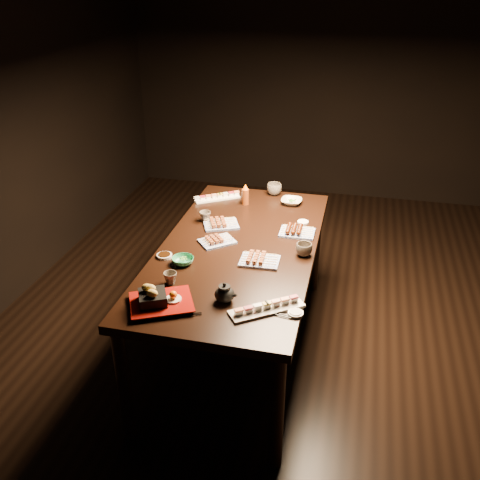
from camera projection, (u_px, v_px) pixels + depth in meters
name	position (u px, v px, depth m)	size (l,w,h in m)	color
ground	(283.00, 326.00, 3.70)	(5.00, 5.00, 0.00)	black
dining_table	(238.00, 300.00, 3.32)	(0.90, 1.80, 0.75)	black
sushi_platter_near	(267.00, 306.00, 2.57)	(0.37, 0.10, 0.05)	white
sushi_platter_far	(217.00, 196.00, 3.78)	(0.32, 0.09, 0.04)	white
yakitori_plate_center	(217.00, 239.00, 3.18)	(0.20, 0.15, 0.05)	#828EB6
yakitori_plate_right	(260.00, 258.00, 2.97)	(0.22, 0.16, 0.06)	#828EB6
yakitori_plate_left	(221.00, 222.00, 3.39)	(0.21, 0.16, 0.05)	#828EB6
tsukune_plate	(297.00, 230.00, 3.29)	(0.21, 0.15, 0.05)	#828EB6
edamame_bowl_green	(183.00, 261.00, 2.96)	(0.12, 0.12, 0.04)	#2E8F60
edamame_bowl_cream	(291.00, 201.00, 3.70)	(0.14, 0.14, 0.04)	beige
tempura_tray	(161.00, 296.00, 2.58)	(0.30, 0.24, 0.11)	black
teacup_near_left	(170.00, 278.00, 2.77)	(0.07, 0.07, 0.07)	brown
teacup_mid_right	(304.00, 249.00, 3.04)	(0.09, 0.09, 0.07)	brown
teacup_far_left	(205.00, 217.00, 3.44)	(0.07, 0.07, 0.07)	brown
teacup_far_right	(274.00, 189.00, 3.84)	(0.11, 0.11, 0.08)	brown
teapot	(225.00, 292.00, 2.62)	(0.12, 0.12, 0.10)	black
condiment_bottle	(245.00, 194.00, 3.67)	(0.05, 0.05, 0.15)	maroon
sauce_dish_west	(164.00, 256.00, 3.04)	(0.09, 0.09, 0.02)	white
sauce_dish_east	(303.00, 222.00, 3.43)	(0.07, 0.07, 0.01)	white
sauce_dish_se	(296.00, 313.00, 2.54)	(0.08, 0.08, 0.01)	white
sauce_dish_nw	(200.00, 200.00, 3.74)	(0.08, 0.08, 0.01)	white
chopsticks_near	(180.00, 316.00, 2.53)	(0.21, 0.02, 0.01)	black
chopsticks_se	(269.00, 312.00, 2.55)	(0.23, 0.02, 0.01)	black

